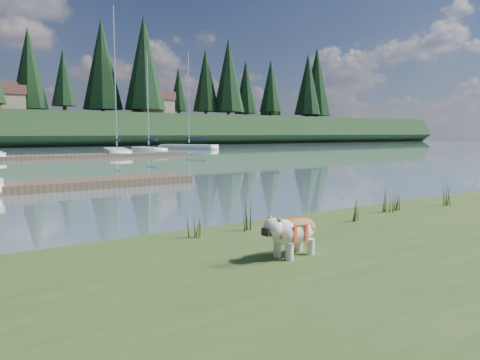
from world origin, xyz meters
TOP-DOWN VIEW (x-y plane):
  - ground at (0.00, 30.00)m, footprint 200.00×200.00m
  - bulldog at (-1.01, -3.89)m, footprint 0.98×0.48m
  - dock_far at (2.00, 30.00)m, footprint 26.00×2.20m
  - sailboat_bg_3 at (10.33, 34.15)m, footprint 4.20×9.51m
  - sailboat_bg_4 at (14.24, 36.12)m, footprint 1.44×6.87m
  - sailboat_bg_5 at (22.91, 44.21)m, footprint 5.44×8.35m
  - weed_0 at (-0.55, -2.16)m, footprint 0.17×0.14m
  - weed_1 at (1.67, -2.68)m, footprint 0.17×0.14m
  - weed_2 at (2.97, -2.38)m, footprint 0.17×0.14m
  - weed_3 at (-1.58, -2.12)m, footprint 0.17×0.14m
  - weed_4 at (3.34, -2.33)m, footprint 0.17×0.14m
  - weed_5 at (4.82, -2.59)m, footprint 0.17×0.14m
  - mud_lip at (0.00, -1.60)m, footprint 60.00×0.50m
  - conifer_5 at (15.00, 70.00)m, footprint 3.96×3.96m
  - conifer_6 at (28.00, 68.00)m, footprint 7.04×7.04m
  - conifer_7 at (42.00, 71.00)m, footprint 5.28×5.28m
  - conifer_8 at (55.00, 67.00)m, footprint 4.62×4.62m
  - conifer_9 at (68.00, 70.00)m, footprint 5.94×5.94m
  - house_1 at (6.00, 71.00)m, footprint 6.30×5.30m
  - house_2 at (30.00, 69.00)m, footprint 6.30×5.30m

SIDE VIEW (x-z plane):
  - ground at x=0.00m, z-range 0.00..0.00m
  - mud_lip at x=0.00m, z-range 0.00..0.14m
  - dock_far at x=2.00m, z-range 0.00..0.30m
  - sailboat_bg_5 at x=22.91m, z-range -5.75..6.39m
  - sailboat_bg_3 at x=10.33m, z-range -6.47..7.11m
  - sailboat_bg_4 at x=14.24m, z-range -4.79..5.44m
  - weed_1 at x=1.67m, z-range 0.31..0.76m
  - weed_4 at x=3.34m, z-range 0.31..0.78m
  - weed_3 at x=-1.58m, z-range 0.30..0.88m
  - weed_0 at x=-0.55m, z-range 0.30..0.90m
  - weed_5 at x=4.82m, z-range 0.30..0.91m
  - weed_2 at x=2.97m, z-range 0.30..0.91m
  - bulldog at x=-1.01m, z-range 0.42..1.00m
  - house_1 at x=6.00m, z-range 4.99..9.64m
  - house_2 at x=30.00m, z-range 4.99..9.64m
  - conifer_5 at x=15.00m, z-range 5.65..16.00m
  - conifer_8 at x=55.00m, z-range 5.62..17.40m
  - conifer_7 at x=42.00m, z-range 5.59..18.79m
  - conifer_9 at x=68.00m, z-range 5.55..20.18m
  - conifer_6 at x=28.00m, z-range 5.49..22.49m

